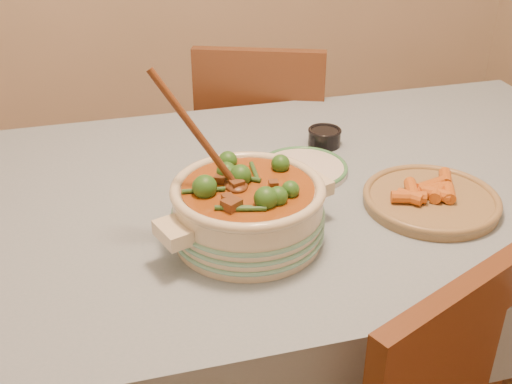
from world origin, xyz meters
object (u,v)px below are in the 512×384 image
at_px(stew_casserole, 248,206).
at_px(white_plate, 303,168).
at_px(dining_table, 326,213).
at_px(chair_far, 261,148).
at_px(fried_plate, 431,198).
at_px(condiment_bowl, 325,136).

distance_m(stew_casserole, white_plate, 0.34).
relative_size(dining_table, white_plate, 5.71).
xyz_separation_m(stew_casserole, chair_far, (0.28, 0.89, -0.32)).
distance_m(stew_casserole, chair_far, 0.99).
bearing_deg(chair_far, white_plate, 104.65).
bearing_deg(stew_casserole, dining_table, 36.80).
xyz_separation_m(white_plate, chair_far, (0.07, 0.63, -0.25)).
bearing_deg(fried_plate, stew_casserole, -176.96).
bearing_deg(chair_far, condiment_bowl, 115.31).
bearing_deg(white_plate, dining_table, -56.79).
relative_size(stew_casserole, condiment_bowl, 4.33).
bearing_deg(white_plate, fried_plate, -45.27).
xyz_separation_m(stew_casserole, condiment_bowl, (0.32, 0.39, -0.05)).
xyz_separation_m(dining_table, condiment_bowl, (0.06, 0.20, 0.12)).
bearing_deg(white_plate, condiment_bowl, 51.42).
bearing_deg(white_plate, stew_casserole, -129.17).
distance_m(condiment_bowl, chair_far, 0.57).
distance_m(dining_table, stew_casserole, 0.36).
xyz_separation_m(stew_casserole, fried_plate, (0.44, 0.02, -0.06)).
height_order(dining_table, stew_casserole, stew_casserole).
relative_size(stew_casserole, white_plate, 1.38).
xyz_separation_m(dining_table, stew_casserole, (-0.26, -0.19, 0.17)).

